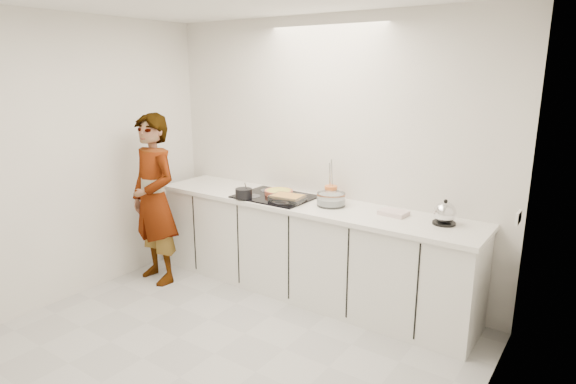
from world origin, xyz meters
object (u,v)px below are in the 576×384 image
Objects in this scene: tart_dish at (279,192)px; mixing_bowl at (331,200)px; baking_dish at (288,198)px; utensil_crock at (331,194)px; cook at (154,200)px; kettle at (445,214)px; hob at (275,197)px; saucepan at (244,193)px.

mixing_bowl is (0.59, -0.01, 0.02)m from tart_dish.
baking_dish is 0.41m from utensil_crock.
baking_dish is 0.19× the size of cook.
utensil_crock is at bearing 34.71° from cook.
baking_dish is 1.40m from kettle.
baking_dish is 2.17× the size of utensil_crock.
hob is 0.31m from saucepan.
saucepan is at bearing -124.49° from tart_dish.
tart_dish is 1.72× the size of saucepan.
hob is 4.87× the size of utensil_crock.
kettle is at bearing 23.04° from cook.
hob is 1.22m from cook.
mixing_bowl is at bearing -1.18° from tart_dish.
cook reaches higher than baking_dish.
utensil_crock is (0.30, 0.27, 0.03)m from baking_dish.
tart_dish is 0.35m from saucepan.
mixing_bowl is at bearing -177.20° from kettle.
cook reaches higher than mixing_bowl.
baking_dish is at bearing 18.74° from saucepan.
mixing_bowl is (0.38, 0.14, 0.01)m from baking_dish.
utensil_crock is at bearing 19.81° from hob.
saucepan reaches higher than tart_dish.
baking_dish is 1.06× the size of mixing_bowl.
baking_dish is (0.21, -0.15, 0.01)m from tart_dish.
kettle reaches higher than tart_dish.
baking_dish is (0.21, -0.09, 0.04)m from hob.
kettle is at bearing 7.72° from baking_dish.
saucepan is at bearing -161.26° from baking_dish.
tart_dish is at bearing 90.29° from hob.
mixing_bowl is (0.59, 0.05, 0.05)m from hob.
utensil_crock reaches higher than hob.
kettle reaches higher than baking_dish.
tart_dish is 1.60m from kettle.
utensil_crock reaches higher than baking_dish.
hob is 2.18× the size of tart_dish.
cook reaches higher than saucepan.
saucepan is (-0.20, -0.29, 0.02)m from tart_dish.
baking_dish is 1.37m from cook.
cook is (-1.65, -0.64, -0.11)m from mixing_bowl.
saucepan is (-0.20, -0.23, 0.05)m from hob.
cook is (-2.66, -0.69, -0.15)m from kettle.
saucepan is 0.43m from baking_dish.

